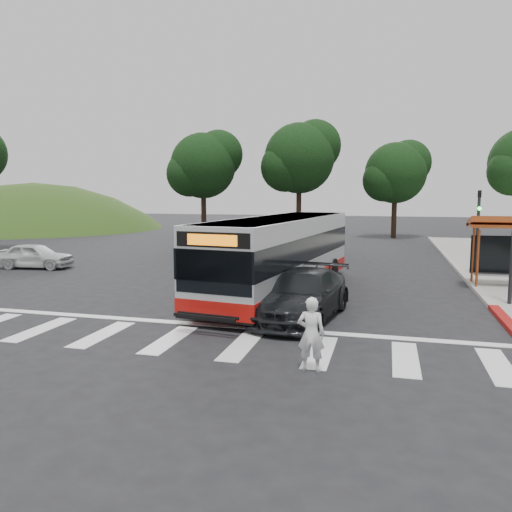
% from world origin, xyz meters
% --- Properties ---
extents(ground, '(140.00, 140.00, 0.00)m').
position_xyz_m(ground, '(0.00, 0.00, 0.00)').
color(ground, black).
rests_on(ground, ground).
extents(sidewalk_east, '(4.00, 40.00, 0.12)m').
position_xyz_m(sidewalk_east, '(11.00, 8.00, 0.06)').
color(sidewalk_east, gray).
rests_on(sidewalk_east, ground).
extents(curb_east, '(0.30, 40.00, 0.15)m').
position_xyz_m(curb_east, '(9.00, 8.00, 0.07)').
color(curb_east, '#9E9991').
rests_on(curb_east, ground).
extents(hillside_nw, '(44.00, 44.00, 10.00)m').
position_xyz_m(hillside_nw, '(-32.00, 30.00, 0.00)').
color(hillside_nw, '#254014').
rests_on(hillside_nw, ground).
extents(crosswalk_ladder, '(18.00, 2.60, 0.01)m').
position_xyz_m(crosswalk_ladder, '(0.00, -5.00, 0.01)').
color(crosswalk_ladder, silver).
rests_on(crosswalk_ladder, ground).
extents(traffic_signal_ne_short, '(0.18, 0.37, 4.00)m').
position_xyz_m(traffic_signal_ne_short, '(9.60, 8.49, 2.48)').
color(traffic_signal_ne_short, black).
rests_on(traffic_signal_ne_short, ground).
extents(tree_north_a, '(6.60, 6.15, 10.17)m').
position_xyz_m(tree_north_a, '(-1.92, 26.07, 6.92)').
color(tree_north_a, black).
rests_on(tree_north_a, ground).
extents(tree_north_b, '(5.72, 5.33, 8.43)m').
position_xyz_m(tree_north_b, '(6.07, 28.06, 5.66)').
color(tree_north_b, black).
rests_on(tree_north_b, ground).
extents(tree_north_c, '(6.16, 5.74, 9.30)m').
position_xyz_m(tree_north_c, '(-9.92, 24.06, 6.29)').
color(tree_north_c, black).
rests_on(tree_north_c, ground).
extents(transit_bus, '(3.91, 11.61, 2.94)m').
position_xyz_m(transit_bus, '(1.56, 1.77, 1.47)').
color(transit_bus, silver).
rests_on(transit_bus, ground).
extents(pedestrian, '(0.61, 0.41, 1.64)m').
position_xyz_m(pedestrian, '(3.96, -6.31, 0.82)').
color(pedestrian, white).
rests_on(pedestrian, ground).
extents(dark_sedan, '(2.79, 5.37, 1.49)m').
position_xyz_m(dark_sedan, '(3.02, -1.82, 0.74)').
color(dark_sedan, black).
rests_on(dark_sedan, ground).
extents(west_car_white, '(4.00, 2.01, 1.31)m').
position_xyz_m(west_car_white, '(-12.08, 4.95, 0.65)').
color(west_car_white, silver).
rests_on(west_car_white, ground).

